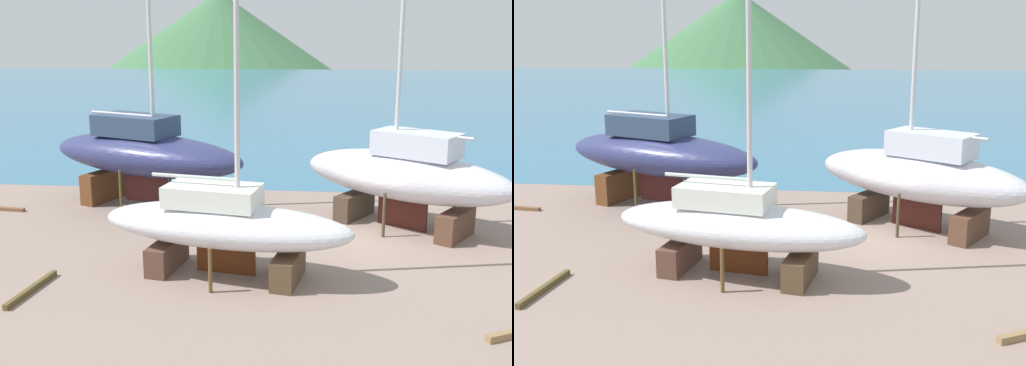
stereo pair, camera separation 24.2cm
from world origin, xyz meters
TOP-DOWN VIEW (x-y plane):
  - ground_plane at (0.00, -2.88)m, footprint 40.42×40.42m
  - sea_water at (0.00, 57.53)m, footprint 161.69×101.88m
  - headland_hill at (-29.75, 161.17)m, footprint 113.72×113.72m
  - sailboat_far_slipway at (-4.65, -4.45)m, footprint 8.55×4.12m
  - sailboat_large_starboard at (-9.28, 3.19)m, footprint 10.26×6.74m
  - sailboat_small_center at (1.74, 1.12)m, footprint 8.83×7.25m
  - worker at (-7.57, 0.05)m, footprint 0.27×0.46m
  - timber_long_fore at (-10.27, -6.34)m, footprint 0.48×2.69m
  - timber_plank_far at (-15.35, 1.99)m, footprint 1.93×0.41m

SIDE VIEW (x-z plane):
  - ground_plane at x=0.00m, z-range 0.00..0.00m
  - sea_water at x=0.00m, z-range 0.00..0.00m
  - headland_hill at x=-29.75m, z-range -19.02..19.02m
  - timber_plank_far at x=-15.35m, z-range 0.00..0.15m
  - timber_long_fore at x=-10.27m, z-range 0.00..0.18m
  - worker at x=-7.57m, z-range 0.04..1.80m
  - sailboat_far_slipway at x=-4.65m, z-range -5.36..8.80m
  - sailboat_small_center at x=1.74m, z-range -5.20..9.56m
  - sailboat_large_starboard at x=-9.28m, z-range -5.72..10.54m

